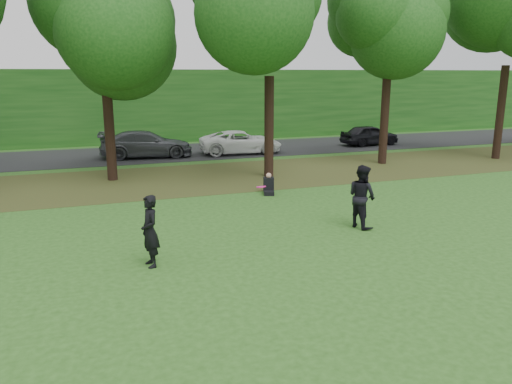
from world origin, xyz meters
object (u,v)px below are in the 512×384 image
player_left (150,231)px  player_right (362,196)px  frisbee (261,187)px  seated_person (269,186)px

player_left → player_right: player_right is taller
frisbee → player_left: bearing=-167.5°
player_right → seated_person: 5.37m
player_left → frisbee: bearing=92.3°
player_right → seated_person: bearing=-0.0°
player_right → frisbee: player_right is taller
frisbee → seated_person: frisbee is taller
player_left → player_right: (6.69, 1.11, 0.08)m
frisbee → seated_person: (2.37, 5.61, -1.34)m
player_left → seated_person: bearing=128.4°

